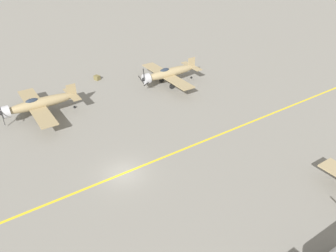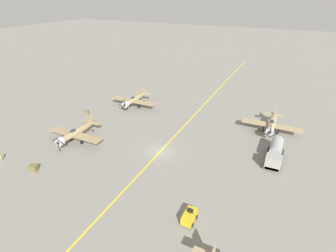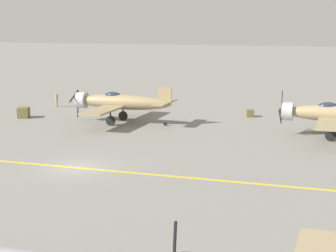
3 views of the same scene
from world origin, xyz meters
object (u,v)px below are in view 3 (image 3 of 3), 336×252
at_px(ground_crew_walking, 57,99).
at_px(supply_crate_by_tanker, 24,113).
at_px(supply_crate_mid_lane, 250,113).
at_px(airplane_mid_right, 120,102).

relative_size(ground_crew_walking, supply_crate_by_tanker, 1.27).
bearing_deg(supply_crate_mid_lane, airplane_mid_right, 123.75).
relative_size(airplane_mid_right, ground_crew_walking, 7.39).
xyz_separation_m(ground_crew_walking, supply_crate_by_tanker, (-7.50, -0.43, -0.35)).
bearing_deg(supply_crate_by_tanker, ground_crew_walking, 3.30).
distance_m(airplane_mid_right, supply_crate_mid_lane, 13.53).
xyz_separation_m(airplane_mid_right, supply_crate_by_tanker, (-0.30, 10.48, -1.48)).
bearing_deg(supply_crate_by_tanker, supply_crate_mid_lane, -70.29).
relative_size(supply_crate_by_tanker, supply_crate_mid_lane, 1.44).
distance_m(ground_crew_walking, supply_crate_mid_lane, 22.09).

